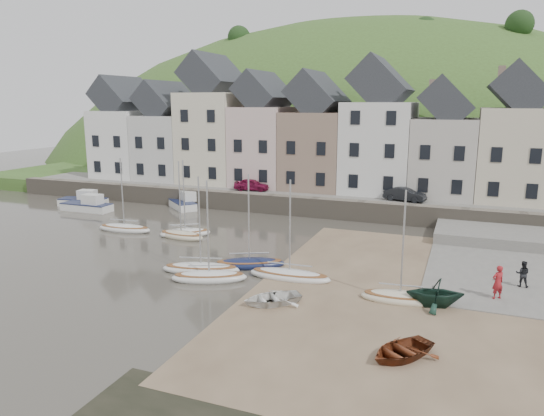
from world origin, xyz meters
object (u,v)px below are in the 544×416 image
at_px(person_red, 498,282).
at_px(car_right, 405,194).
at_px(rowboat_white, 272,298).
at_px(person_dark, 523,274).
at_px(car_left, 252,185).
at_px(rowboat_green, 435,292).
at_px(rowboat_red, 401,350).
at_px(sailboat_0, 124,228).

height_order(person_red, car_right, car_right).
bearing_deg(rowboat_white, car_right, 128.79).
height_order(rowboat_white, car_right, car_right).
xyz_separation_m(person_dark, car_left, (-23.91, 15.94, 1.33)).
height_order(person_dark, car_left, car_left).
distance_m(rowboat_green, person_red, 3.77).
relative_size(person_red, car_right, 0.49).
height_order(person_dark, car_right, car_right).
distance_m(person_dark, car_left, 28.76).
relative_size(rowboat_green, rowboat_red, 0.93).
distance_m(sailboat_0, person_dark, 29.69).
distance_m(sailboat_0, car_right, 25.04).
bearing_deg(rowboat_red, sailboat_0, -173.72).
bearing_deg(car_right, rowboat_green, -158.56).
xyz_separation_m(rowboat_green, car_left, (-19.41, 20.61, 1.38)).
relative_size(rowboat_white, car_right, 0.83).
height_order(rowboat_green, car_right, car_right).
relative_size(car_left, car_right, 0.95).
bearing_deg(person_dark, rowboat_red, 67.81).
distance_m(sailboat_0, rowboat_green, 26.09).
height_order(person_red, car_left, car_left).
relative_size(sailboat_0, car_right, 1.66).
height_order(rowboat_white, person_dark, person_dark).
xyz_separation_m(sailboat_0, car_left, (5.67, 13.45, 1.95)).
height_order(sailboat_0, car_right, sailboat_0).
bearing_deg(sailboat_0, rowboat_white, -30.26).
bearing_deg(car_left, car_right, -96.94).
distance_m(rowboat_white, car_right, 23.80).
distance_m(rowboat_red, person_dark, 12.07).
xyz_separation_m(sailboat_0, rowboat_white, (17.05, -9.95, 0.12)).
xyz_separation_m(car_left, car_right, (15.37, 0.00, 0.01)).
bearing_deg(rowboat_green, car_right, 177.57).
bearing_deg(rowboat_red, person_dark, 98.34).
relative_size(person_red, car_left, 0.52).
xyz_separation_m(rowboat_red, car_right, (-3.12, 26.71, 1.84)).
height_order(sailboat_0, rowboat_white, sailboat_0).
relative_size(rowboat_red, person_red, 1.69).
xyz_separation_m(rowboat_green, person_dark, (4.49, 4.67, 0.06)).
bearing_deg(car_left, sailboat_0, 150.20).
distance_m(rowboat_white, rowboat_red, 7.84).
relative_size(rowboat_green, person_dark, 1.91).
height_order(rowboat_red, person_red, person_red).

